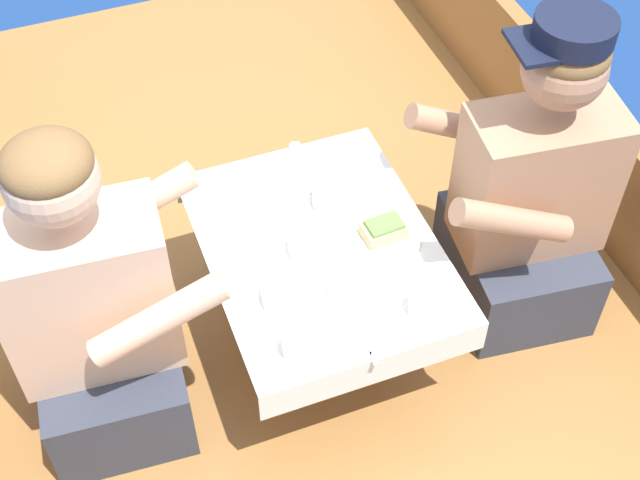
# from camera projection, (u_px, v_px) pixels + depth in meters

# --- Properties ---
(ground_plane) EXTENTS (60.00, 60.00, 0.00)m
(ground_plane) POSITION_uv_depth(u_px,v_px,m) (308.00, 354.00, 2.90)
(ground_plane) COLOR navy
(boat_deck) EXTENTS (2.06, 3.54, 0.26)m
(boat_deck) POSITION_uv_depth(u_px,v_px,m) (308.00, 331.00, 2.80)
(boat_deck) COLOR #9E6B38
(boat_deck) RESTS_ON ground_plane
(gunwale_starboard) EXTENTS (0.06, 3.54, 0.40)m
(gunwale_starboard) POSITION_uv_depth(u_px,v_px,m) (605.00, 177.00, 2.79)
(gunwale_starboard) COLOR #936033
(gunwale_starboard) RESTS_ON boat_deck
(cockpit_table) EXTENTS (0.59, 0.77, 0.40)m
(cockpit_table) POSITION_uv_depth(u_px,v_px,m) (320.00, 256.00, 2.38)
(cockpit_table) COLOR #B2B2B7
(cockpit_table) RESTS_ON boat_deck
(person_port) EXTENTS (0.54, 0.47, 0.97)m
(person_port) POSITION_uv_depth(u_px,v_px,m) (97.00, 317.00, 2.19)
(person_port) COLOR #333847
(person_port) RESTS_ON boat_deck
(person_starboard) EXTENTS (0.56, 0.49, 0.99)m
(person_starboard) POSITION_uv_depth(u_px,v_px,m) (529.00, 200.00, 2.45)
(person_starboard) COLOR #333847
(person_starboard) RESTS_ON boat_deck
(plate_sandwich) EXTENTS (0.20, 0.20, 0.01)m
(plate_sandwich) POSITION_uv_depth(u_px,v_px,m) (383.00, 236.00, 2.36)
(plate_sandwich) COLOR white
(plate_sandwich) RESTS_ON cockpit_table
(plate_bread) EXTENTS (0.20, 0.20, 0.01)m
(plate_bread) POSITION_uv_depth(u_px,v_px,m) (259.00, 216.00, 2.40)
(plate_bread) COLOR white
(plate_bread) RESTS_ON cockpit_table
(sandwich) EXTENTS (0.12, 0.08, 0.05)m
(sandwich) POSITION_uv_depth(u_px,v_px,m) (384.00, 229.00, 2.34)
(sandwich) COLOR #E0BC7F
(sandwich) RESTS_ON plate_sandwich
(bowl_port_near) EXTENTS (0.12, 0.12, 0.04)m
(bowl_port_near) POSITION_uv_depth(u_px,v_px,m) (352.00, 291.00, 2.21)
(bowl_port_near) COLOR white
(bowl_port_near) RESTS_ON cockpit_table
(bowl_starboard_near) EXTENTS (0.15, 0.15, 0.04)m
(bowl_starboard_near) POSITION_uv_depth(u_px,v_px,m) (316.00, 245.00, 2.31)
(bowl_starboard_near) COLOR white
(bowl_starboard_near) RESTS_ON cockpit_table
(bowl_center_far) EXTENTS (0.13, 0.13, 0.04)m
(bowl_center_far) POSITION_uv_depth(u_px,v_px,m) (288.00, 294.00, 2.21)
(bowl_center_far) COLOR white
(bowl_center_far) RESTS_ON cockpit_table
(bowl_port_far) EXTENTS (0.13, 0.13, 0.04)m
(bowl_port_far) POSITION_uv_depth(u_px,v_px,m) (336.00, 197.00, 2.43)
(bowl_port_far) COLOR white
(bowl_port_far) RESTS_ON cockpit_table
(coffee_cup_port) EXTENTS (0.10, 0.07, 0.06)m
(coffee_cup_port) POSITION_uv_depth(u_px,v_px,m) (299.00, 345.00, 2.10)
(coffee_cup_port) COLOR white
(coffee_cup_port) RESTS_ON cockpit_table
(coffee_cup_starboard) EXTENTS (0.09, 0.07, 0.05)m
(coffee_cup_starboard) POSITION_uv_depth(u_px,v_px,m) (422.00, 303.00, 2.18)
(coffee_cup_starboard) COLOR white
(coffee_cup_starboard) RESTS_ON cockpit_table
(utensil_knife_starboard) EXTENTS (0.14, 0.11, 0.00)m
(utensil_knife_starboard) POSITION_uv_depth(u_px,v_px,m) (337.00, 346.00, 2.13)
(utensil_knife_starboard) COLOR silver
(utensil_knife_starboard) RESTS_ON cockpit_table
(utensil_spoon_center) EXTENTS (0.04, 0.17, 0.01)m
(utensil_spoon_center) POSITION_uv_depth(u_px,v_px,m) (363.00, 327.00, 2.16)
(utensil_spoon_center) COLOR silver
(utensil_spoon_center) RESTS_ON cockpit_table
(utensil_spoon_starboard) EXTENTS (0.07, 0.17, 0.01)m
(utensil_spoon_starboard) POSITION_uv_depth(u_px,v_px,m) (303.00, 153.00, 2.57)
(utensil_spoon_starboard) COLOR silver
(utensil_spoon_starboard) RESTS_ON cockpit_table
(utensil_knife_port) EXTENTS (0.16, 0.09, 0.00)m
(utensil_knife_port) POSITION_uv_depth(u_px,v_px,m) (306.00, 192.00, 2.47)
(utensil_knife_port) COLOR silver
(utensil_knife_port) RESTS_ON cockpit_table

